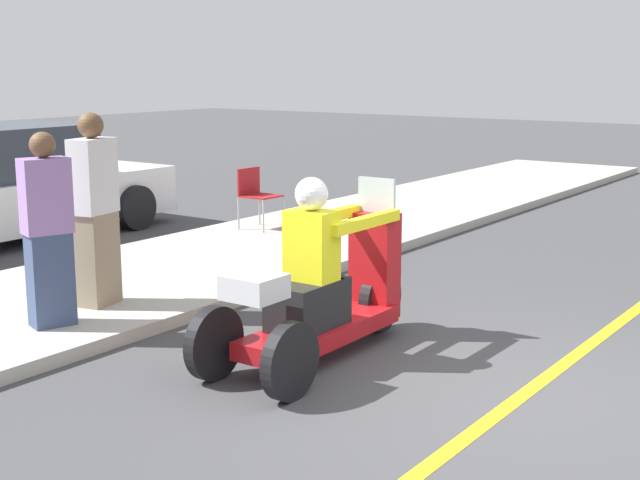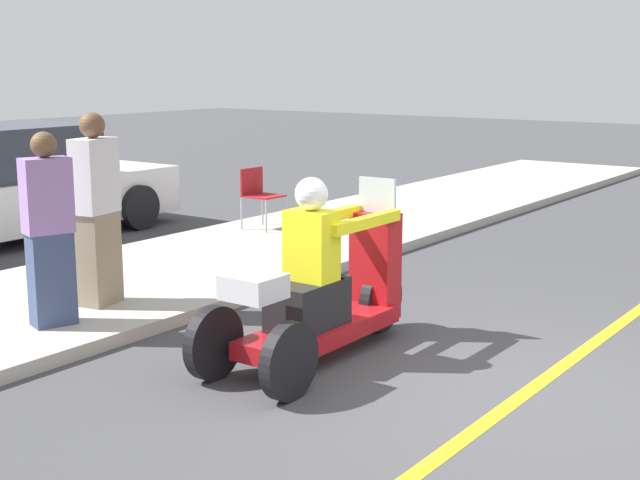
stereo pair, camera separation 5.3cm
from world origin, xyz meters
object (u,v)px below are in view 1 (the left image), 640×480
object	(u,v)px
spectator_by_tree	(48,234)
folding_chair_set_back	(256,191)
motorcycle_trike	(321,295)
spectator_with_child	(95,213)

from	to	relation	value
spectator_by_tree	folding_chair_set_back	xyz separation A→B (m)	(4.59, 1.51, -0.30)
motorcycle_trike	folding_chair_set_back	xyz separation A→B (m)	(3.66, 3.69, 0.10)
spectator_by_tree	folding_chair_set_back	size ratio (longest dim) A/B	2.03
spectator_by_tree	motorcycle_trike	bearing A→B (deg)	-67.13
motorcycle_trike	spectator_by_tree	distance (m)	2.41
spectator_with_child	folding_chair_set_back	size ratio (longest dim) A/B	2.18
spectator_by_tree	folding_chair_set_back	world-z (taller)	spectator_by_tree
folding_chair_set_back	spectator_with_child	bearing A→B (deg)	-161.54
spectator_by_tree	spectator_with_child	distance (m)	0.72
spectator_with_child	folding_chair_set_back	bearing A→B (deg)	18.46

